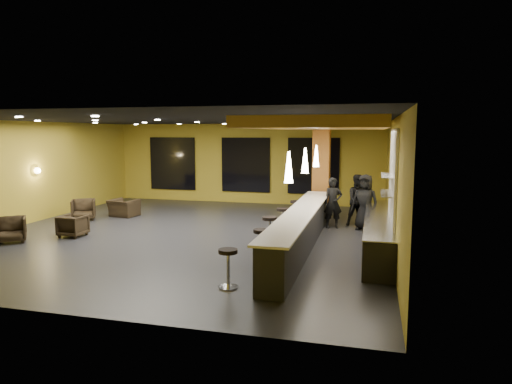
% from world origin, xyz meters
% --- Properties ---
extents(floor, '(12.00, 13.00, 0.10)m').
position_xyz_m(floor, '(0.00, 0.00, -0.05)').
color(floor, black).
rests_on(floor, ground).
extents(ceiling, '(12.00, 13.00, 0.10)m').
position_xyz_m(ceiling, '(0.00, 0.00, 3.55)').
color(ceiling, black).
extents(wall_back, '(12.00, 0.10, 3.50)m').
position_xyz_m(wall_back, '(0.00, 6.55, 1.75)').
color(wall_back, '#A58E25').
rests_on(wall_back, floor).
extents(wall_front, '(12.00, 0.10, 3.50)m').
position_xyz_m(wall_front, '(0.00, -6.55, 1.75)').
color(wall_front, '#A58E25').
rests_on(wall_front, floor).
extents(wall_left, '(0.10, 13.00, 3.50)m').
position_xyz_m(wall_left, '(-6.05, 0.00, 1.75)').
color(wall_left, '#A58E25').
rests_on(wall_left, floor).
extents(wall_right, '(0.10, 13.00, 3.50)m').
position_xyz_m(wall_right, '(6.05, 0.00, 1.75)').
color(wall_right, '#A58E25').
rests_on(wall_right, floor).
extents(wood_soffit, '(3.60, 8.00, 0.28)m').
position_xyz_m(wood_soffit, '(4.00, 1.00, 3.36)').
color(wood_soffit, '#B18233').
rests_on(wood_soffit, ceiling).
extents(window_left, '(2.20, 0.06, 2.40)m').
position_xyz_m(window_left, '(-3.50, 6.44, 1.70)').
color(window_left, black).
rests_on(window_left, wall_back).
extents(window_center, '(2.20, 0.06, 2.40)m').
position_xyz_m(window_center, '(0.00, 6.44, 1.70)').
color(window_center, black).
rests_on(window_center, wall_back).
extents(window_right, '(2.20, 0.06, 2.40)m').
position_xyz_m(window_right, '(3.00, 6.44, 1.70)').
color(window_right, black).
rests_on(window_right, wall_back).
extents(tile_backsplash, '(0.06, 3.20, 2.40)m').
position_xyz_m(tile_backsplash, '(5.96, -1.00, 2.00)').
color(tile_backsplash, white).
rests_on(tile_backsplash, wall_right).
extents(bar_counter, '(0.60, 8.00, 1.00)m').
position_xyz_m(bar_counter, '(3.65, -1.00, 0.50)').
color(bar_counter, black).
rests_on(bar_counter, floor).
extents(bar_top, '(0.78, 8.10, 0.05)m').
position_xyz_m(bar_top, '(3.65, -1.00, 1.02)').
color(bar_top, white).
rests_on(bar_top, bar_counter).
extents(prep_counter, '(0.70, 6.00, 0.86)m').
position_xyz_m(prep_counter, '(5.65, -0.50, 0.43)').
color(prep_counter, black).
rests_on(prep_counter, floor).
extents(prep_top, '(0.72, 6.00, 0.03)m').
position_xyz_m(prep_top, '(5.65, -0.50, 0.89)').
color(prep_top, silver).
rests_on(prep_top, prep_counter).
extents(wall_shelf_lower, '(0.30, 1.50, 0.03)m').
position_xyz_m(wall_shelf_lower, '(5.82, -1.20, 1.60)').
color(wall_shelf_lower, silver).
rests_on(wall_shelf_lower, wall_right).
extents(wall_shelf_upper, '(0.30, 1.50, 0.03)m').
position_xyz_m(wall_shelf_upper, '(5.82, -1.20, 2.05)').
color(wall_shelf_upper, silver).
rests_on(wall_shelf_upper, wall_right).
extents(column, '(0.60, 0.60, 3.50)m').
position_xyz_m(column, '(3.65, 3.60, 1.75)').
color(column, brown).
rests_on(column, floor).
extents(wall_sconce, '(0.22, 0.22, 0.22)m').
position_xyz_m(wall_sconce, '(-5.88, 0.50, 1.80)').
color(wall_sconce, '#FFE5B2').
rests_on(wall_sconce, wall_left).
extents(pendant_0, '(0.20, 0.20, 0.70)m').
position_xyz_m(pendant_0, '(3.65, -3.00, 2.35)').
color(pendant_0, white).
rests_on(pendant_0, wood_soffit).
extents(pendant_1, '(0.20, 0.20, 0.70)m').
position_xyz_m(pendant_1, '(3.65, -0.50, 2.35)').
color(pendant_1, white).
rests_on(pendant_1, wood_soffit).
extents(pendant_2, '(0.20, 0.20, 0.70)m').
position_xyz_m(pendant_2, '(3.65, 2.00, 2.35)').
color(pendant_2, white).
rests_on(pendant_2, wood_soffit).
extents(staff_a, '(0.70, 0.57, 1.66)m').
position_xyz_m(staff_a, '(4.24, 1.93, 0.83)').
color(staff_a, black).
rests_on(staff_a, floor).
extents(staff_b, '(1.01, 0.89, 1.73)m').
position_xyz_m(staff_b, '(5.03, 2.47, 0.87)').
color(staff_b, black).
rests_on(staff_b, floor).
extents(staff_c, '(1.01, 0.80, 1.80)m').
position_xyz_m(staff_c, '(5.25, 1.90, 0.90)').
color(staff_c, black).
rests_on(staff_c, floor).
extents(armchair_a, '(1.10, 1.11, 0.72)m').
position_xyz_m(armchair_a, '(-4.50, -2.35, 0.36)').
color(armchair_a, black).
rests_on(armchair_a, floor).
extents(armchair_b, '(0.71, 0.73, 0.65)m').
position_xyz_m(armchair_b, '(-3.25, -1.27, 0.33)').
color(armchair_b, black).
rests_on(armchair_b, floor).
extents(armchair_c, '(1.10, 1.11, 0.74)m').
position_xyz_m(armchair_c, '(-4.57, 1.14, 0.37)').
color(armchair_c, black).
rests_on(armchair_c, floor).
extents(armchair_d, '(1.10, 1.00, 0.63)m').
position_xyz_m(armchair_d, '(-3.53, 2.11, 0.32)').
color(armchair_d, black).
rests_on(armchair_d, floor).
extents(bar_stool_0, '(0.41, 0.41, 0.80)m').
position_xyz_m(bar_stool_0, '(2.71, -4.51, 0.51)').
color(bar_stool_0, silver).
rests_on(bar_stool_0, floor).
extents(bar_stool_1, '(0.42, 0.42, 0.83)m').
position_xyz_m(bar_stool_1, '(2.94, -2.62, 0.53)').
color(bar_stool_1, silver).
rests_on(bar_stool_1, floor).
extents(bar_stool_2, '(0.42, 0.42, 0.83)m').
position_xyz_m(bar_stool_2, '(2.77, -1.01, 0.53)').
color(bar_stool_2, silver).
rests_on(bar_stool_2, floor).
extents(bar_stool_3, '(0.39, 0.39, 0.77)m').
position_xyz_m(bar_stool_3, '(2.77, 0.85, 0.49)').
color(bar_stool_3, silver).
rests_on(bar_stool_3, floor).
extents(bar_stool_4, '(0.40, 0.40, 0.78)m').
position_xyz_m(bar_stool_4, '(2.92, 2.42, 0.50)').
color(bar_stool_4, silver).
rests_on(bar_stool_4, floor).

